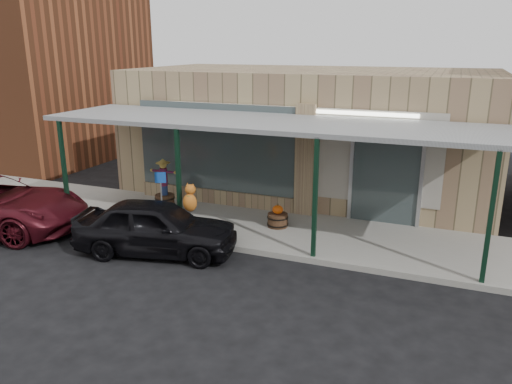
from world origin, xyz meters
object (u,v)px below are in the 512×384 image
at_px(handicap_sign, 161,191).
at_px(parked_sedan, 156,227).
at_px(barrel_pumpkin, 278,218).
at_px(barrel_scarecrow, 164,191).

bearing_deg(handicap_sign, parked_sedan, -86.76).
xyz_separation_m(barrel_pumpkin, parked_sedan, (-2.31, -2.49, 0.30)).
relative_size(barrel_pumpkin, handicap_sign, 0.45).
distance_m(handicap_sign, parked_sedan, 1.82).
xyz_separation_m(barrel_scarecrow, handicap_sign, (0.71, -1.28, 0.44)).
height_order(barrel_scarecrow, parked_sedan, barrel_scarecrow).
bearing_deg(handicap_sign, barrel_pumpkin, -7.89).
relative_size(barrel_pumpkin, parked_sedan, 0.16).
bearing_deg(barrel_scarecrow, handicap_sign, -57.38).
xyz_separation_m(handicap_sign, parked_sedan, (0.82, -1.58, -0.41)).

